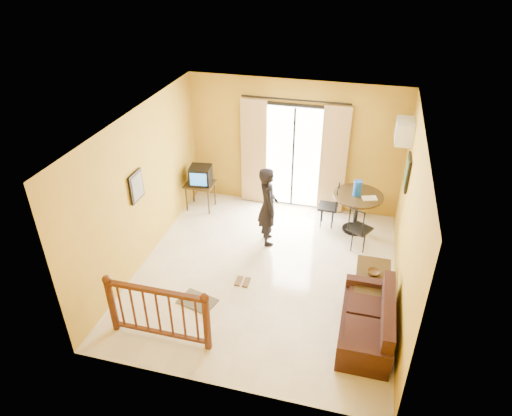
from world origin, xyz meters
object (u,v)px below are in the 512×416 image
(coffee_table, at_px, (372,282))
(dining_table, at_px, (357,202))
(television, at_px, (201,175))
(standing_person, at_px, (268,206))
(sofa, at_px, (369,324))

(coffee_table, bearing_deg, dining_table, 101.94)
(television, relative_size, standing_person, 0.30)
(television, height_order, standing_person, standing_person)
(sofa, xyz_separation_m, standing_person, (-2.04, 2.08, 0.51))
(coffee_table, height_order, sofa, sofa)
(television, distance_m, coffee_table, 4.24)
(television, xyz_separation_m, sofa, (3.72, -2.94, -0.52))
(dining_table, distance_m, coffee_table, 2.03)
(sofa, bearing_deg, television, 141.49)
(television, xyz_separation_m, coffee_table, (3.72, -1.98, -0.51))
(television, height_order, sofa, television)
(dining_table, bearing_deg, coffee_table, -78.06)
(television, relative_size, coffee_table, 0.48)
(standing_person, bearing_deg, sofa, -157.88)
(television, distance_m, dining_table, 3.31)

